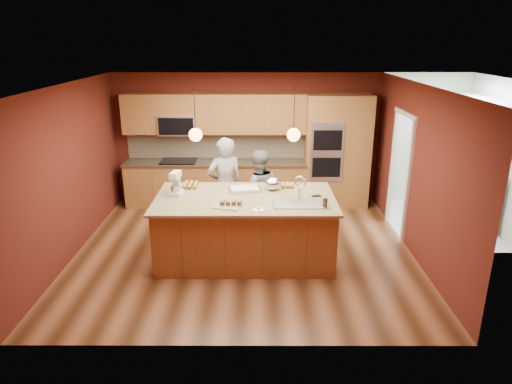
{
  "coord_description": "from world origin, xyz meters",
  "views": [
    {
      "loc": [
        0.21,
        -6.9,
        3.37
      ],
      "look_at": [
        0.2,
        -0.1,
        1.05
      ],
      "focal_mm": 32.0,
      "sensor_mm": 36.0,
      "label": 1
    }
  ],
  "objects_px": {
    "mixing_bowl": "(273,184)",
    "person_right": "(258,192)",
    "person_left": "(225,186)",
    "island": "(246,227)",
    "stand_mixer": "(176,185)"
  },
  "relations": [
    {
      "from": "island",
      "to": "mixing_bowl",
      "type": "distance_m",
      "value": 0.82
    },
    {
      "from": "island",
      "to": "person_right",
      "type": "xyz_separation_m",
      "value": [
        0.19,
        1.03,
        0.24
      ]
    },
    {
      "from": "person_left",
      "to": "mixing_bowl",
      "type": "xyz_separation_m",
      "value": [
        0.82,
        -0.66,
        0.25
      ]
    },
    {
      "from": "person_left",
      "to": "mixing_bowl",
      "type": "relative_size",
      "value": 6.63
    },
    {
      "from": "mixing_bowl",
      "to": "person_right",
      "type": "bearing_deg",
      "value": 109.04
    },
    {
      "from": "person_left",
      "to": "person_right",
      "type": "xyz_separation_m",
      "value": [
        0.59,
        0.0,
        -0.11
      ]
    },
    {
      "from": "island",
      "to": "mixing_bowl",
      "type": "height_order",
      "value": "island"
    },
    {
      "from": "island",
      "to": "person_right",
      "type": "height_order",
      "value": "person_right"
    },
    {
      "from": "stand_mixer",
      "to": "mixing_bowl",
      "type": "xyz_separation_m",
      "value": [
        1.52,
        0.24,
        -0.05
      ]
    },
    {
      "from": "island",
      "to": "person_left",
      "type": "bearing_deg",
      "value": 111.08
    },
    {
      "from": "person_left",
      "to": "stand_mixer",
      "type": "bearing_deg",
      "value": 32.7
    },
    {
      "from": "island",
      "to": "person_right",
      "type": "distance_m",
      "value": 1.07
    },
    {
      "from": "person_left",
      "to": "person_right",
      "type": "bearing_deg",
      "value": 160.62
    },
    {
      "from": "island",
      "to": "stand_mixer",
      "type": "bearing_deg",
      "value": 173.4
    },
    {
      "from": "person_left",
      "to": "mixing_bowl",
      "type": "height_order",
      "value": "person_left"
    }
  ]
}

